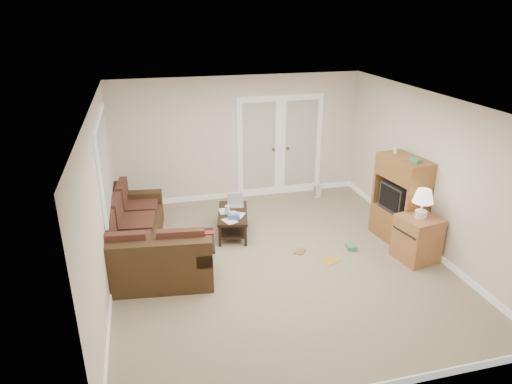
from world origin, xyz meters
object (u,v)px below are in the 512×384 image
object	(u,v)px
sectional_sofa	(141,243)
coffee_table	(233,221)
side_cabinet	(418,235)
tv_armoire	(401,199)

from	to	relation	value
sectional_sofa	coffee_table	distance (m)	1.69
sectional_sofa	coffee_table	size ratio (longest dim) A/B	2.55
sectional_sofa	side_cabinet	bearing A→B (deg)	-6.41
tv_armoire	sectional_sofa	bearing A→B (deg)	168.12
coffee_table	tv_armoire	xyz separation A→B (m)	(2.67, -0.90, 0.51)
coffee_table	tv_armoire	size ratio (longest dim) A/B	0.69
tv_armoire	side_cabinet	distance (m)	0.76
tv_armoire	side_cabinet	bearing A→B (deg)	-103.47
sectional_sofa	coffee_table	xyz separation A→B (m)	(1.58, 0.59, -0.09)
sectional_sofa	side_cabinet	xyz separation A→B (m)	(4.18, -0.99, 0.11)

